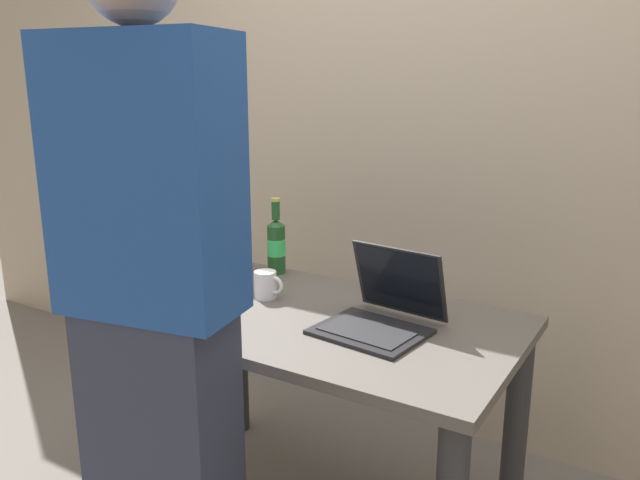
{
  "coord_description": "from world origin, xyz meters",
  "views": [
    {
      "loc": [
        0.99,
        -1.6,
        1.47
      ],
      "look_at": [
        0.02,
        0.0,
        0.99
      ],
      "focal_mm": 35.23,
      "sensor_mm": 36.0,
      "label": 1
    }
  ],
  "objects_px": {
    "beer_bottle_brown": "(276,244)",
    "coffee_mug": "(266,285)",
    "beer_bottle_dark": "(215,244)",
    "laptop": "(381,311)",
    "beer_bottle_amber": "(225,243)",
    "person_figure": "(155,311)"
  },
  "relations": [
    {
      "from": "laptop",
      "to": "beer_bottle_dark",
      "type": "xyz_separation_m",
      "value": [
        -0.77,
        0.14,
        0.07
      ]
    },
    {
      "from": "person_figure",
      "to": "beer_bottle_dark",
      "type": "bearing_deg",
      "value": 121.42
    },
    {
      "from": "laptop",
      "to": "beer_bottle_dark",
      "type": "distance_m",
      "value": 0.79
    },
    {
      "from": "beer_bottle_brown",
      "to": "beer_bottle_amber",
      "type": "distance_m",
      "value": 0.21
    },
    {
      "from": "beer_bottle_brown",
      "to": "coffee_mug",
      "type": "height_order",
      "value": "beer_bottle_brown"
    },
    {
      "from": "beer_bottle_brown",
      "to": "person_figure",
      "type": "height_order",
      "value": "person_figure"
    },
    {
      "from": "beer_bottle_dark",
      "to": "coffee_mug",
      "type": "relative_size",
      "value": 2.86
    },
    {
      "from": "coffee_mug",
      "to": "beer_bottle_brown",
      "type": "bearing_deg",
      "value": 118.35
    },
    {
      "from": "beer_bottle_brown",
      "to": "person_figure",
      "type": "distance_m",
      "value": 0.95
    },
    {
      "from": "laptop",
      "to": "coffee_mug",
      "type": "distance_m",
      "value": 0.46
    },
    {
      "from": "beer_bottle_brown",
      "to": "person_figure",
      "type": "bearing_deg",
      "value": -72.64
    },
    {
      "from": "beer_bottle_brown",
      "to": "beer_bottle_amber",
      "type": "relative_size",
      "value": 0.99
    },
    {
      "from": "beer_bottle_amber",
      "to": "beer_bottle_dark",
      "type": "bearing_deg",
      "value": -79.31
    },
    {
      "from": "beer_bottle_dark",
      "to": "person_figure",
      "type": "bearing_deg",
      "value": -58.58
    },
    {
      "from": "person_figure",
      "to": "coffee_mug",
      "type": "distance_m",
      "value": 0.68
    },
    {
      "from": "beer_bottle_brown",
      "to": "beer_bottle_dark",
      "type": "bearing_deg",
      "value": -138.74
    },
    {
      "from": "laptop",
      "to": "beer_bottle_amber",
      "type": "xyz_separation_m",
      "value": [
        -0.79,
        0.22,
        0.06
      ]
    },
    {
      "from": "beer_bottle_brown",
      "to": "beer_bottle_amber",
      "type": "bearing_deg",
      "value": -157.49
    },
    {
      "from": "laptop",
      "to": "beer_bottle_brown",
      "type": "distance_m",
      "value": 0.67
    },
    {
      "from": "beer_bottle_brown",
      "to": "coffee_mug",
      "type": "xyz_separation_m",
      "value": [
        0.14,
        -0.26,
        -0.07
      ]
    },
    {
      "from": "laptop",
      "to": "person_figure",
      "type": "relative_size",
      "value": 0.2
    },
    {
      "from": "beer_bottle_amber",
      "to": "person_figure",
      "type": "distance_m",
      "value": 0.96
    }
  ]
}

